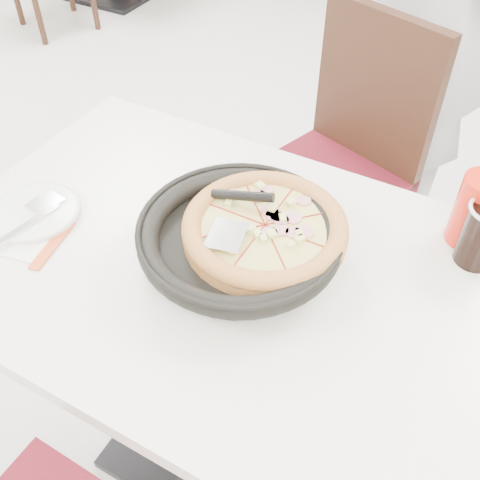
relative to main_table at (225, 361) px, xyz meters
The scene contains 11 objects.
floor 0.51m from the main_table, 168.80° to the left, with size 7.00×7.00×0.00m, color #AAAAA5.
main_table is the anchor object (origin of this frame).
chair_far 0.70m from the main_table, 92.17° to the left, with size 0.42×0.42×0.95m, color black, non-canonical shape.
trivet 0.41m from the main_table, 28.78° to the left, with size 0.11×0.11×0.04m, color black.
pizza_pan 0.42m from the main_table, 37.36° to the left, with size 0.38×0.38×0.01m, color black.
pizza 0.44m from the main_table, 39.32° to the left, with size 0.33×0.33×0.02m, color #B07A46.
pizza_server 0.47m from the main_table, 32.34° to the right, with size 0.07×0.08×0.00m, color silver.
napkin 0.57m from the main_table, 161.21° to the right, with size 0.15×0.15×0.00m, color white.
side_plate 0.58m from the main_table, 169.12° to the right, with size 0.20×0.20×0.01m, color white.
fork 0.58m from the main_table, 162.08° to the right, with size 0.02×0.17×0.00m, color silver.
red_cup 0.69m from the main_table, 35.67° to the left, with size 0.09×0.09×0.16m, color red.
Camera 1 is at (0.75, -0.73, 1.59)m, focal length 42.00 mm.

